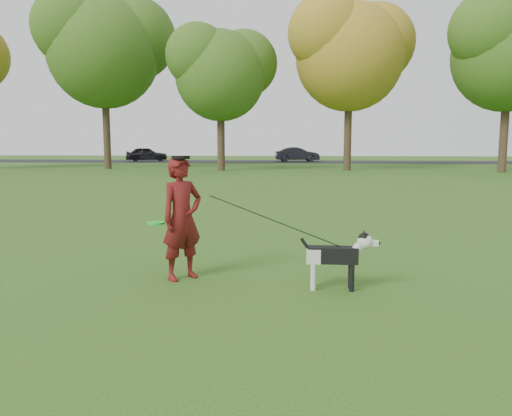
# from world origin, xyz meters

# --- Properties ---
(ground) EXTENTS (120.00, 120.00, 0.00)m
(ground) POSITION_xyz_m (0.00, 0.00, 0.00)
(ground) COLOR #285116
(ground) RESTS_ON ground
(road) EXTENTS (120.00, 7.00, 0.02)m
(road) POSITION_xyz_m (0.00, 40.00, 0.01)
(road) COLOR black
(road) RESTS_ON ground
(man) EXTENTS (0.69, 0.69, 1.61)m
(man) POSITION_xyz_m (-0.63, 0.38, 0.81)
(man) COLOR #560C15
(man) RESTS_ON ground
(dog) EXTENTS (0.97, 0.19, 0.74)m
(dog) POSITION_xyz_m (1.38, 0.06, 0.45)
(dog) COLOR black
(dog) RESTS_ON ground
(car_left) EXTENTS (4.14, 2.66, 1.31)m
(car_left) POSITION_xyz_m (-13.31, 40.00, 0.68)
(car_left) COLOR black
(car_left) RESTS_ON road
(car_mid) EXTENTS (4.14, 1.95, 1.31)m
(car_mid) POSITION_xyz_m (0.78, 40.00, 0.68)
(car_mid) COLOR black
(car_mid) RESTS_ON road
(man_held_items) EXTENTS (2.59, 0.44, 1.13)m
(man_held_items) POSITION_xyz_m (0.62, 0.19, 0.81)
(man_held_items) COLOR #1BDB26
(man_held_items) RESTS_ON ground
(tree_row) EXTENTS (51.74, 8.86, 12.01)m
(tree_row) POSITION_xyz_m (-1.43, 26.07, 7.41)
(tree_row) COLOR #38281C
(tree_row) RESTS_ON ground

